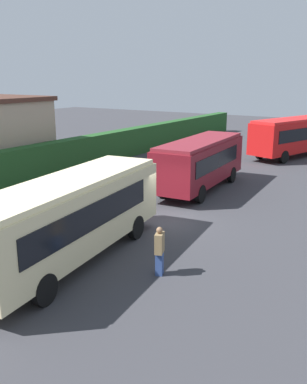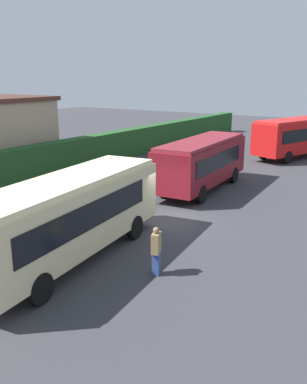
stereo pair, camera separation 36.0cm
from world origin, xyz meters
TOP-DOWN VIEW (x-y plane):
  - ground_plane at (0.00, 0.00)m, footprint 108.93×108.93m
  - bus_cream at (-5.50, 0.35)m, footprint 10.03×3.74m
  - bus_maroon at (6.37, 0.98)m, footprint 8.79×3.05m
  - bus_red at (20.02, -0.77)m, footprint 9.08×5.04m
  - person_center at (-4.76, -3.02)m, footprint 0.55×0.41m
  - traffic_cone at (23.14, 7.95)m, footprint 0.36×0.36m

SIDE VIEW (x-z plane):
  - ground_plane at x=0.00m, z-range 0.00..0.00m
  - traffic_cone at x=23.14m, z-range 0.00..0.60m
  - person_center at x=-4.76m, z-range 0.04..1.78m
  - bus_maroon at x=6.37m, z-range 0.24..3.25m
  - bus_cream at x=-5.50m, z-range 0.24..3.35m
  - bus_red at x=20.02m, z-range 0.24..3.47m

